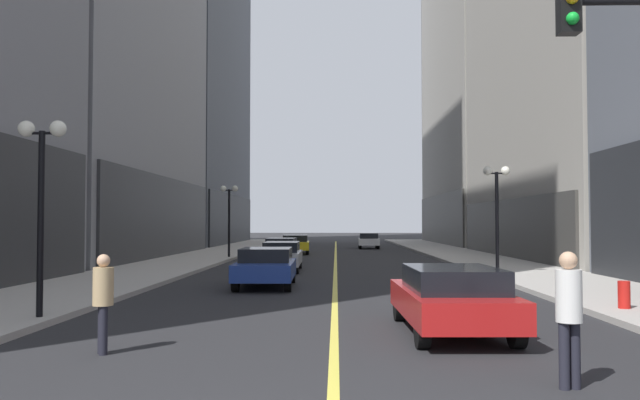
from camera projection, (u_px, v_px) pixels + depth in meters
ground_plane at (336, 258)px, 39.60m from camera, size 200.00×200.00×0.00m
sidewalk_left at (203, 257)px, 39.81m from camera, size 4.50×78.00×0.15m
sidewalk_right at (469, 257)px, 39.39m from camera, size 4.50×78.00×0.15m
lane_centre_stripe at (336, 258)px, 39.60m from camera, size 0.16×70.00×0.01m
building_right_mid at (605, 14)px, 39.22m from camera, size 12.34×24.00×30.15m
car_red at (451, 297)px, 12.64m from camera, size 2.01×4.57×1.32m
car_blue at (266, 266)px, 21.81m from camera, size 2.00×4.27×1.32m
car_silver at (282, 255)px, 29.00m from camera, size 1.81×4.73×1.32m
car_navy at (281, 249)px, 36.15m from camera, size 1.89×4.07×1.32m
car_yellow at (295, 244)px, 45.07m from camera, size 2.09×4.51×1.32m
car_white at (369, 240)px, 54.32m from camera, size 1.81×4.14×1.32m
pedestrian_in_tan_trench at (103, 296)px, 10.68m from camera, size 0.46×0.46×1.66m
pedestrian_in_white_shirt at (569, 308)px, 8.43m from camera, size 0.41×0.41×1.81m
street_lamp_left_near at (41, 174)px, 13.95m from camera, size 1.06×0.36×4.43m
street_lamp_left_far at (229, 205)px, 38.43m from camera, size 1.06×0.36×4.43m
street_lamp_right_mid at (497, 196)px, 25.29m from camera, size 1.06×0.36×4.43m
fire_hydrant_right at (624, 298)px, 15.22m from camera, size 0.28×0.28×0.80m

